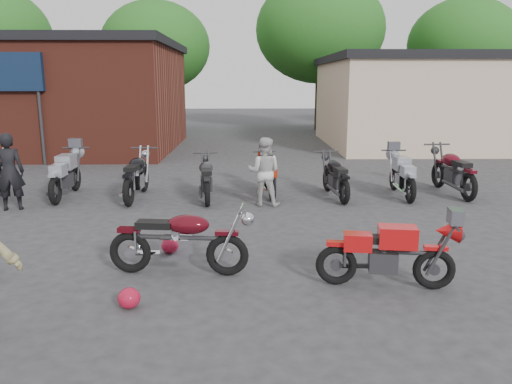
{
  "coord_description": "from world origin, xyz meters",
  "views": [
    {
      "loc": [
        -0.04,
        -6.48,
        2.7
      ],
      "look_at": [
        0.11,
        1.63,
        0.9
      ],
      "focal_mm": 35.0,
      "sensor_mm": 36.0,
      "label": 1
    }
  ],
  "objects_px": {
    "sportbike": "(388,251)",
    "row_bike_7": "(453,169)",
    "person_light": "(264,172)",
    "row_bike_6": "(402,173)",
    "row_bike_2": "(136,173)",
    "row_bike_1": "(65,172)",
    "row_bike_4": "(268,173)",
    "vintage_motorcycle": "(181,237)",
    "person_dark": "(9,172)",
    "helmet": "(129,298)",
    "row_bike_3": "(206,176)",
    "row_bike_5": "(335,174)"
  },
  "relations": [
    {
      "from": "sportbike",
      "to": "row_bike_7",
      "type": "relative_size",
      "value": 0.82
    },
    {
      "from": "person_light",
      "to": "row_bike_6",
      "type": "height_order",
      "value": "person_light"
    },
    {
      "from": "person_light",
      "to": "row_bike_2",
      "type": "relative_size",
      "value": 0.72
    },
    {
      "from": "row_bike_1",
      "to": "row_bike_4",
      "type": "height_order",
      "value": "row_bike_1"
    },
    {
      "from": "vintage_motorcycle",
      "to": "row_bike_1",
      "type": "xyz_separation_m",
      "value": [
        -3.36,
        4.94,
        0.04
      ]
    },
    {
      "from": "row_bike_1",
      "to": "row_bike_4",
      "type": "distance_m",
      "value": 4.82
    },
    {
      "from": "sportbike",
      "to": "person_dark",
      "type": "bearing_deg",
      "value": 156.51
    },
    {
      "from": "sportbike",
      "to": "row_bike_1",
      "type": "relative_size",
      "value": 0.85
    },
    {
      "from": "sportbike",
      "to": "helmet",
      "type": "height_order",
      "value": "sportbike"
    },
    {
      "from": "row_bike_4",
      "to": "row_bike_7",
      "type": "height_order",
      "value": "row_bike_7"
    },
    {
      "from": "row_bike_4",
      "to": "row_bike_6",
      "type": "bearing_deg",
      "value": -99.27
    },
    {
      "from": "sportbike",
      "to": "row_bike_4",
      "type": "relative_size",
      "value": 0.96
    },
    {
      "from": "row_bike_3",
      "to": "row_bike_6",
      "type": "xyz_separation_m",
      "value": [
        4.65,
        0.24,
        0.01
      ]
    },
    {
      "from": "sportbike",
      "to": "person_light",
      "type": "xyz_separation_m",
      "value": [
        -1.49,
        4.58,
        0.25
      ]
    },
    {
      "from": "row_bike_2",
      "to": "row_bike_6",
      "type": "bearing_deg",
      "value": -87.89
    },
    {
      "from": "row_bike_1",
      "to": "row_bike_4",
      "type": "relative_size",
      "value": 1.13
    },
    {
      "from": "sportbike",
      "to": "row_bike_5",
      "type": "xyz_separation_m",
      "value": [
        0.22,
        5.31,
        0.04
      ]
    },
    {
      "from": "row_bike_6",
      "to": "row_bike_3",
      "type": "bearing_deg",
      "value": 94.69
    },
    {
      "from": "vintage_motorcycle",
      "to": "person_light",
      "type": "distance_m",
      "value": 4.28
    },
    {
      "from": "row_bike_2",
      "to": "row_bike_5",
      "type": "distance_m",
      "value": 4.68
    },
    {
      "from": "helmet",
      "to": "row_bike_3",
      "type": "height_order",
      "value": "row_bike_3"
    },
    {
      "from": "row_bike_5",
      "to": "row_bike_6",
      "type": "relative_size",
      "value": 0.99
    },
    {
      "from": "sportbike",
      "to": "row_bike_4",
      "type": "bearing_deg",
      "value": 111.56
    },
    {
      "from": "row_bike_3",
      "to": "row_bike_7",
      "type": "bearing_deg",
      "value": -91.3
    },
    {
      "from": "sportbike",
      "to": "person_dark",
      "type": "relative_size",
      "value": 1.06
    },
    {
      "from": "helmet",
      "to": "row_bike_3",
      "type": "relative_size",
      "value": 0.15
    },
    {
      "from": "row_bike_3",
      "to": "row_bike_6",
      "type": "bearing_deg",
      "value": -92.8
    },
    {
      "from": "row_bike_4",
      "to": "row_bike_5",
      "type": "distance_m",
      "value": 1.61
    },
    {
      "from": "helmet",
      "to": "row_bike_4",
      "type": "bearing_deg",
      "value": 72.5
    },
    {
      "from": "helmet",
      "to": "person_light",
      "type": "height_order",
      "value": "person_light"
    },
    {
      "from": "person_light",
      "to": "row_bike_7",
      "type": "height_order",
      "value": "person_light"
    },
    {
      "from": "person_dark",
      "to": "row_bike_2",
      "type": "height_order",
      "value": "person_dark"
    },
    {
      "from": "helmet",
      "to": "row_bike_3",
      "type": "bearing_deg",
      "value": 85.07
    },
    {
      "from": "sportbike",
      "to": "helmet",
      "type": "xyz_separation_m",
      "value": [
        -3.31,
        -0.57,
        -0.38
      ]
    },
    {
      "from": "row_bike_1",
      "to": "helmet",
      "type": "bearing_deg",
      "value": -156.81
    },
    {
      "from": "sportbike",
      "to": "row_bike_3",
      "type": "height_order",
      "value": "row_bike_3"
    },
    {
      "from": "helmet",
      "to": "person_light",
      "type": "distance_m",
      "value": 5.5
    },
    {
      "from": "vintage_motorcycle",
      "to": "row_bike_4",
      "type": "distance_m",
      "value": 5.34
    },
    {
      "from": "row_bike_5",
      "to": "row_bike_7",
      "type": "relative_size",
      "value": 0.89
    },
    {
      "from": "row_bike_2",
      "to": "row_bike_4",
      "type": "relative_size",
      "value": 1.14
    },
    {
      "from": "row_bike_1",
      "to": "row_bike_6",
      "type": "xyz_separation_m",
      "value": [
        8.01,
        -0.05,
        -0.04
      ]
    },
    {
      "from": "row_bike_3",
      "to": "row_bike_5",
      "type": "bearing_deg",
      "value": -93.06
    },
    {
      "from": "vintage_motorcycle",
      "to": "row_bike_7",
      "type": "relative_size",
      "value": 0.9
    },
    {
      "from": "vintage_motorcycle",
      "to": "row_bike_1",
      "type": "distance_m",
      "value": 5.98
    },
    {
      "from": "row_bike_1",
      "to": "row_bike_5",
      "type": "bearing_deg",
      "value": -93.46
    },
    {
      "from": "row_bike_1",
      "to": "row_bike_6",
      "type": "bearing_deg",
      "value": -92.49
    },
    {
      "from": "row_bike_7",
      "to": "row_bike_1",
      "type": "bearing_deg",
      "value": 87.08
    },
    {
      "from": "row_bike_4",
      "to": "row_bike_6",
      "type": "height_order",
      "value": "row_bike_6"
    },
    {
      "from": "vintage_motorcycle",
      "to": "row_bike_7",
      "type": "xyz_separation_m",
      "value": [
        5.96,
        5.12,
        0.06
      ]
    },
    {
      "from": "person_light",
      "to": "row_bike_3",
      "type": "bearing_deg",
      "value": -12.54
    }
  ]
}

